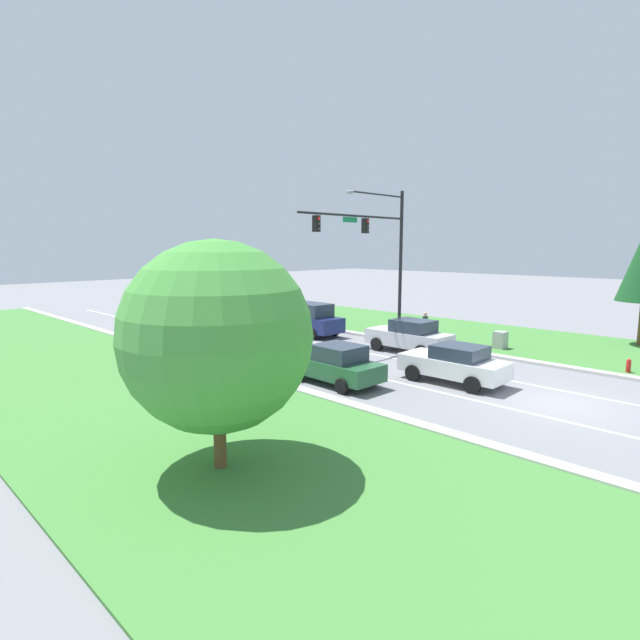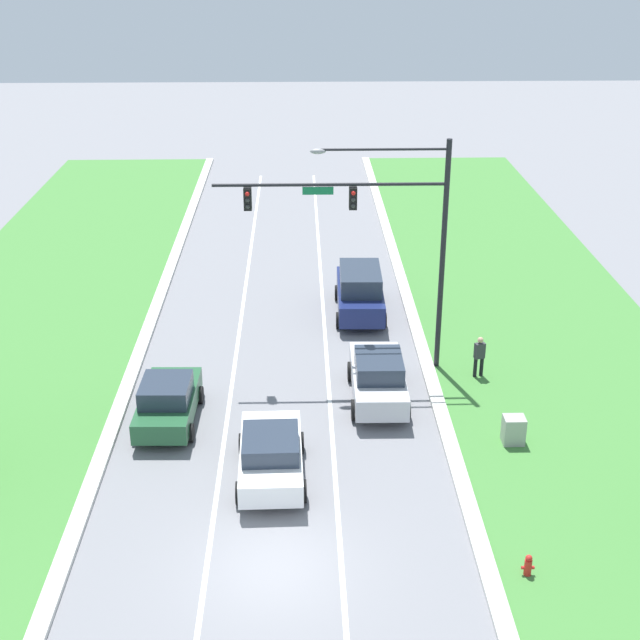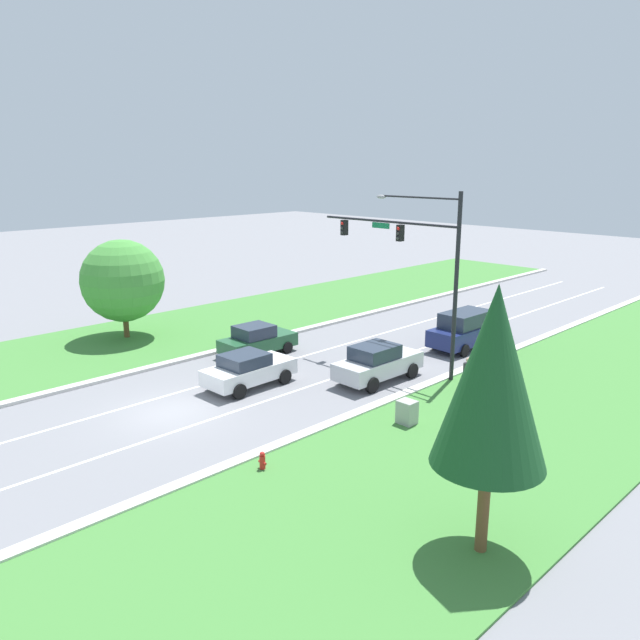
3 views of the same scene
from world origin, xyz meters
TOP-DOWN VIEW (x-y plane):
  - ground_plane at (0.00, 0.00)m, footprint 160.00×160.00m
  - curb_strip_right at (5.65, 0.00)m, footprint 0.50×90.00m
  - curb_strip_left at (-5.65, 0.00)m, footprint 0.50×90.00m
  - grass_verge_right at (10.90, 0.00)m, footprint 10.00×90.00m
  - grass_verge_left at (-10.90, 0.00)m, footprint 10.00×90.00m
  - lane_stripe_inner_left at (-1.80, 0.00)m, footprint 0.14×81.00m
  - lane_stripe_inner_right at (1.80, 0.00)m, footprint 0.14×81.00m
  - traffic_signal_mast at (3.72, 11.64)m, footprint 8.41×0.41m
  - navy_suv at (3.39, 16.94)m, footprint 2.22×5.01m
  - white_sedan at (-0.17, 4.31)m, footprint 2.16×4.42m
  - forest_sedan at (-3.78, 7.75)m, footprint 2.09×4.24m
  - silver_sedan at (3.52, 9.15)m, footprint 2.06×4.68m
  - utility_cabinet at (7.71, 6.02)m, footprint 0.70×0.60m
  - pedestrian at (7.45, 10.74)m, footprint 0.42×0.31m
  - fire_hydrant at (6.65, -0.47)m, footprint 0.34×0.20m
  - conifer_near_right_tree at (14.24, 0.77)m, footprint 2.94×2.94m
  - oak_near_left_tree at (-11.77, 4.30)m, footprint 4.78×4.78m

SIDE VIEW (x-z plane):
  - ground_plane at x=0.00m, z-range 0.00..0.00m
  - lane_stripe_inner_left at x=-1.80m, z-range 0.00..0.01m
  - lane_stripe_inner_right at x=1.80m, z-range 0.00..0.01m
  - grass_verge_right at x=10.90m, z-range 0.00..0.08m
  - grass_verge_left at x=-10.90m, z-range 0.00..0.08m
  - curb_strip_right at x=5.65m, z-range 0.00..0.15m
  - curb_strip_left at x=-5.65m, z-range 0.00..0.15m
  - fire_hydrant at x=6.65m, z-range -0.01..0.69m
  - utility_cabinet at x=7.71m, z-range 0.00..1.02m
  - forest_sedan at x=-3.78m, z-range -0.01..1.65m
  - white_sedan at x=-0.17m, z-range 0.02..1.64m
  - silver_sedan at x=3.52m, z-range 0.01..1.81m
  - pedestrian at x=7.45m, z-range 0.09..1.78m
  - navy_suv at x=3.39m, z-range 0.02..2.11m
  - oak_near_left_tree at x=-11.77m, z-range 0.53..6.39m
  - conifer_near_right_tree at x=14.24m, z-range 1.27..8.57m
  - traffic_signal_mast at x=3.72m, z-range 1.44..10.32m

